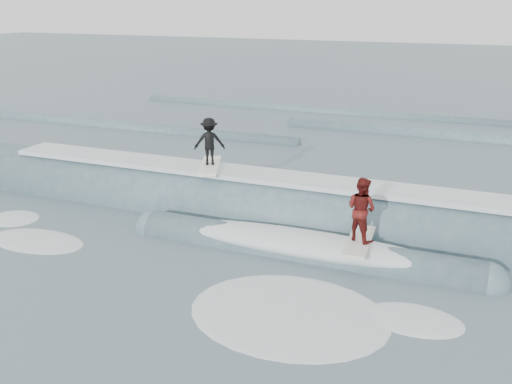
% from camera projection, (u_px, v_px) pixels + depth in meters
% --- Properties ---
extents(ground, '(160.00, 160.00, 0.00)m').
position_uv_depth(ground, '(188.00, 292.00, 12.96)').
color(ground, '#41535F').
rests_on(ground, ground).
extents(breaking_wave, '(23.73, 4.06, 2.56)m').
position_uv_depth(breaking_wave, '(271.00, 219.00, 17.17)').
color(breaking_wave, '#3B5A63').
rests_on(breaking_wave, ground).
extents(surfer_black, '(1.22, 2.07, 1.55)m').
position_uv_depth(surfer_black, '(209.00, 144.00, 17.48)').
color(surfer_black, white).
rests_on(surfer_black, ground).
extents(surfer_red, '(0.97, 2.03, 1.72)m').
position_uv_depth(surfer_red, '(361.00, 213.00, 13.94)').
color(surfer_red, silver).
rests_on(surfer_red, ground).
extents(whitewater, '(14.78, 6.19, 0.10)m').
position_uv_depth(whitewater, '(208.00, 294.00, 12.88)').
color(whitewater, white).
rests_on(whitewater, ground).
extents(far_swells, '(42.22, 8.65, 0.80)m').
position_uv_depth(far_swells, '(319.00, 129.00, 29.15)').
color(far_swells, '#3B5A63').
rests_on(far_swells, ground).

